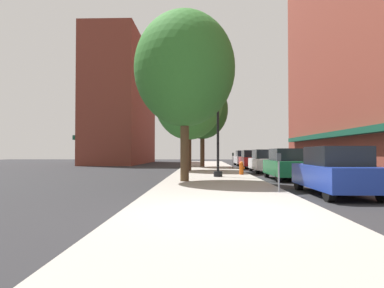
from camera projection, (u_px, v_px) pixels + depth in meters
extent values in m
plane|color=#232326|center=(262.00, 172.00, 25.62)|extent=(90.00, 90.00, 0.00)
cube|color=gray|center=(209.00, 170.00, 26.74)|extent=(4.80, 50.00, 0.12)
cube|color=brown|center=(381.00, 11.00, 29.63)|extent=(6.00, 40.00, 27.51)
cube|color=#144C38|center=(343.00, 133.00, 29.47)|extent=(0.90, 34.00, 0.50)
cube|color=brown|center=(123.00, 104.00, 45.24)|extent=(6.00, 18.00, 15.79)
cube|color=#144C38|center=(98.00, 140.00, 45.23)|extent=(0.90, 15.30, 0.50)
cylinder|color=black|center=(218.00, 174.00, 18.82)|extent=(0.48, 0.48, 0.30)
cylinder|color=black|center=(218.00, 124.00, 18.89)|extent=(0.14, 0.14, 5.20)
sphere|color=silver|center=(218.00, 74.00, 18.96)|extent=(0.44, 0.44, 0.44)
cylinder|color=#E05614|center=(241.00, 169.00, 20.65)|extent=(0.26, 0.26, 0.62)
sphere|color=#E05614|center=(241.00, 163.00, 20.66)|extent=(0.24, 0.24, 0.24)
cylinder|color=#E05614|center=(244.00, 168.00, 20.65)|extent=(0.12, 0.10, 0.10)
cylinder|color=slate|center=(279.00, 177.00, 11.47)|extent=(0.06, 0.06, 1.05)
cube|color=#33383D|center=(279.00, 157.00, 11.49)|extent=(0.14, 0.09, 0.26)
cylinder|color=slate|center=(233.00, 162.00, 28.52)|extent=(0.06, 0.06, 1.05)
cube|color=#33383D|center=(233.00, 154.00, 28.54)|extent=(0.14, 0.09, 0.26)
cylinder|color=#422D1E|center=(202.00, 148.00, 31.87)|extent=(0.40, 0.40, 3.55)
ellipsoid|color=#235B23|center=(202.00, 110.00, 31.96)|extent=(4.78, 4.78, 5.50)
cylinder|color=#422D1E|center=(189.00, 148.00, 25.41)|extent=(0.40, 0.40, 3.31)
ellipsoid|color=#387F33|center=(189.00, 100.00, 25.50)|extent=(5.14, 5.14, 5.91)
cylinder|color=#4C3823|center=(185.00, 144.00, 15.95)|extent=(0.40, 0.40, 3.50)
ellipsoid|color=#2D6B28|center=(185.00, 69.00, 16.03)|extent=(4.72, 4.72, 5.43)
cylinder|color=black|center=(299.00, 182.00, 13.26)|extent=(0.22, 0.64, 0.64)
cylinder|color=black|center=(339.00, 182.00, 13.22)|extent=(0.22, 0.64, 0.64)
cylinder|color=black|center=(329.00, 191.00, 10.07)|extent=(0.22, 0.64, 0.64)
cylinder|color=black|center=(383.00, 191.00, 10.02)|extent=(0.22, 0.64, 0.64)
cube|color=#1E389E|center=(335.00, 176.00, 11.65)|extent=(1.80, 4.30, 0.76)
cube|color=black|center=(336.00, 156.00, 11.52)|extent=(1.56, 2.20, 0.64)
cylinder|color=black|center=(267.00, 172.00, 19.86)|extent=(0.22, 0.64, 0.64)
cylinder|color=black|center=(294.00, 172.00, 19.81)|extent=(0.22, 0.64, 0.64)
cylinder|color=black|center=(279.00, 176.00, 16.66)|extent=(0.22, 0.64, 0.64)
cylinder|color=black|center=(311.00, 176.00, 16.61)|extent=(0.22, 0.64, 0.64)
cube|color=#196638|center=(287.00, 168.00, 18.24)|extent=(1.80, 4.30, 0.76)
cube|color=black|center=(287.00, 155.00, 18.11)|extent=(1.56, 2.20, 0.64)
cylinder|color=black|center=(251.00, 167.00, 26.32)|extent=(0.22, 0.64, 0.64)
cylinder|color=black|center=(271.00, 167.00, 26.27)|extent=(0.22, 0.64, 0.64)
cylinder|color=black|center=(257.00, 169.00, 23.12)|extent=(0.22, 0.64, 0.64)
cylinder|color=black|center=(281.00, 169.00, 23.07)|extent=(0.22, 0.64, 0.64)
cube|color=silver|center=(265.00, 164.00, 24.70)|extent=(1.80, 4.30, 0.76)
cube|color=black|center=(265.00, 154.00, 24.57)|extent=(1.56, 2.20, 0.64)
cylinder|color=black|center=(241.00, 164.00, 33.26)|extent=(0.22, 0.64, 0.64)
cylinder|color=black|center=(257.00, 164.00, 33.22)|extent=(0.22, 0.64, 0.64)
cylinder|color=black|center=(245.00, 165.00, 30.07)|extent=(0.22, 0.64, 0.64)
cylinder|color=black|center=(262.00, 165.00, 30.02)|extent=(0.22, 0.64, 0.64)
cube|color=red|center=(251.00, 161.00, 31.65)|extent=(1.80, 4.30, 0.76)
cube|color=black|center=(251.00, 154.00, 31.52)|extent=(1.56, 2.20, 0.64)
cylinder|color=black|center=(235.00, 162.00, 38.88)|extent=(0.22, 0.64, 0.64)
cylinder|color=black|center=(249.00, 162.00, 38.83)|extent=(0.22, 0.64, 0.64)
cylinder|color=black|center=(238.00, 163.00, 35.68)|extent=(0.22, 0.64, 0.64)
cylinder|color=black|center=(253.00, 163.00, 35.63)|extent=(0.22, 0.64, 0.64)
cube|color=#B2B2BA|center=(244.00, 160.00, 37.26)|extent=(1.80, 4.30, 0.76)
cube|color=black|center=(244.00, 153.00, 37.13)|extent=(1.56, 2.20, 0.64)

